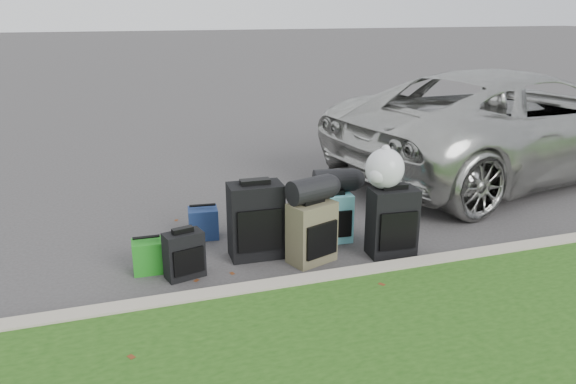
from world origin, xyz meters
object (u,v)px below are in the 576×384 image
object	(u,v)px
tote_navy	(203,223)
suitcase_large_black_right	(392,222)
suv	(512,123)
suitcase_teal	(334,218)
suitcase_small_black	(184,255)
suitcase_large_black_left	(256,221)
tote_green	(148,256)
suitcase_olive	(312,232)

from	to	relation	value
tote_navy	suitcase_large_black_right	bearing A→B (deg)	-24.49
suv	suitcase_teal	distance (m)	3.90
suitcase_small_black	suitcase_large_black_left	size ratio (longest dim) A/B	0.58
suv	tote_green	bearing A→B (deg)	96.23
suitcase_teal	suitcase_large_black_right	size ratio (longest dim) A/B	0.75
suitcase_olive	suitcase_teal	distance (m)	0.58
suitcase_small_black	suitcase_large_black_right	xyz separation A→B (m)	(2.09, -0.15, 0.13)
suv	suitcase_olive	world-z (taller)	suv
suitcase_small_black	suitcase_teal	xyz separation A→B (m)	(1.67, 0.35, 0.04)
suitcase_large_black_right	tote_green	bearing A→B (deg)	175.49
suv	suitcase_teal	xyz separation A→B (m)	(-3.53, -1.59, -0.52)
suv	tote_navy	xyz separation A→B (m)	(-4.86, -1.05, -0.62)
suitcase_small_black	suitcase_olive	size ratio (longest dim) A/B	0.72
suv	tote_green	xyz separation A→B (m)	(-5.51, -1.73, -0.63)
suitcase_olive	suitcase_large_black_right	distance (m)	0.84
suv	suitcase_olive	xyz separation A→B (m)	(-3.94, -2.00, -0.48)
suv	suitcase_small_black	world-z (taller)	suv
suitcase_large_black_left	suitcase_large_black_right	size ratio (longest dim) A/B	1.09
suitcase_large_black_left	suitcase_large_black_right	world-z (taller)	suitcase_large_black_left
suitcase_large_black_left	suitcase_olive	size ratio (longest dim) A/B	1.25
suitcase_large_black_left	tote_navy	xyz separation A→B (m)	(-0.43, 0.65, -0.22)
suitcase_large_black_left	suitcase_olive	world-z (taller)	suitcase_large_black_left
suv	tote_green	distance (m)	5.81
suitcase_large_black_left	suitcase_large_black_right	xyz separation A→B (m)	(1.33, -0.39, -0.03)
suitcase_large_black_right	tote_navy	distance (m)	2.05
suitcase_large_black_left	tote_navy	bearing A→B (deg)	125.26
tote_navy	suv	bearing A→B (deg)	18.51
suv	suitcase_olive	bearing A→B (deg)	105.74
suitcase_small_black	suitcase_teal	world-z (taller)	suitcase_teal
suitcase_large_black_left	suitcase_olive	xyz separation A→B (m)	(0.49, -0.29, -0.08)
suitcase_olive	suitcase_teal	xyz separation A→B (m)	(0.41, 0.40, -0.04)
suitcase_olive	suv	bearing A→B (deg)	7.22
tote_green	suitcase_large_black_right	bearing A→B (deg)	-6.62
suv	tote_green	size ratio (longest dim) A/B	17.84
suv	suitcase_large_black_right	world-z (taller)	suv
tote_navy	tote_green	bearing A→B (deg)	-127.99
suitcase_large_black_left	suitcase_small_black	bearing A→B (deg)	-160.21
suitcase_large_black_right	suv	bearing A→B (deg)	38.26
suitcase_small_black	suitcase_olive	world-z (taller)	suitcase_olive
suitcase_olive	suitcase_small_black	bearing A→B (deg)	158.05
suitcase_teal	tote_navy	world-z (taller)	suitcase_teal
suitcase_large_black_left	suitcase_teal	xyz separation A→B (m)	(0.91, 0.11, -0.12)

